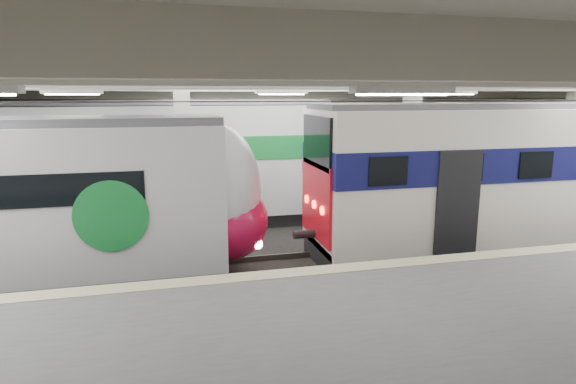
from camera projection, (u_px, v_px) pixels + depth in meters
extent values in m
cube|color=black|center=(298.00, 268.00, 13.93)|extent=(36.00, 24.00, 0.10)
cube|color=silver|center=(298.00, 69.00, 12.81)|extent=(36.00, 24.00, 0.20)
cube|color=beige|center=(243.00, 140.00, 22.88)|extent=(30.00, 0.10, 5.50)
cube|color=#545457|center=(404.00, 373.00, 7.63)|extent=(30.00, 7.00, 1.10)
cube|color=#BDB685|center=(336.00, 269.00, 10.61)|extent=(30.00, 0.50, 0.02)
cube|color=beige|center=(184.00, 162.00, 15.52)|extent=(0.50, 0.50, 5.50)
cube|color=beige|center=(410.00, 154.00, 17.41)|extent=(0.50, 0.50, 5.50)
cube|color=beige|center=(570.00, 149.00, 19.06)|extent=(0.50, 0.50, 5.50)
cube|color=beige|center=(298.00, 80.00, 12.87)|extent=(30.00, 18.00, 0.50)
cube|color=#59544C|center=(298.00, 264.00, 13.91)|extent=(30.00, 1.52, 0.16)
cube|color=#59544C|center=(262.00, 217.00, 19.14)|extent=(30.00, 1.52, 0.16)
cylinder|color=black|center=(298.00, 101.00, 12.98)|extent=(30.00, 0.03, 0.03)
cylinder|color=black|center=(260.00, 99.00, 18.21)|extent=(30.00, 0.03, 0.03)
cube|color=white|center=(321.00, 93.00, 11.04)|extent=(26.00, 8.40, 0.12)
ellipsoid|color=silver|center=(221.00, 191.00, 12.95)|extent=(2.15, 2.66, 3.57)
ellipsoid|color=#B30E39|center=(226.00, 220.00, 13.14)|extent=(2.28, 2.71, 2.19)
cylinder|color=#167D32|center=(111.00, 216.00, 11.04)|extent=(1.68, 0.06, 1.68)
cube|color=white|center=(528.00, 172.00, 15.21)|extent=(13.94, 3.06, 3.97)
cube|color=#121452|center=(529.00, 157.00, 15.11)|extent=(13.98, 3.12, 0.96)
cube|color=red|center=(316.00, 200.00, 13.66)|extent=(0.08, 2.60, 2.18)
cube|color=black|center=(317.00, 142.00, 13.33)|extent=(0.08, 2.44, 1.43)
cube|color=#4C4C51|center=(535.00, 105.00, 14.79)|extent=(13.94, 2.38, 0.16)
cube|color=black|center=(521.00, 236.00, 15.63)|extent=(13.94, 2.14, 0.70)
cube|color=silver|center=(127.00, 161.00, 17.49)|extent=(14.72, 3.02, 3.99)
cube|color=#167D32|center=(126.00, 147.00, 17.38)|extent=(14.76, 3.08, 0.84)
cube|color=#4C4C51|center=(123.00, 103.00, 17.07)|extent=(14.71, 2.49, 0.16)
cube|color=black|center=(131.00, 220.00, 17.93)|extent=(14.71, 2.70, 0.60)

